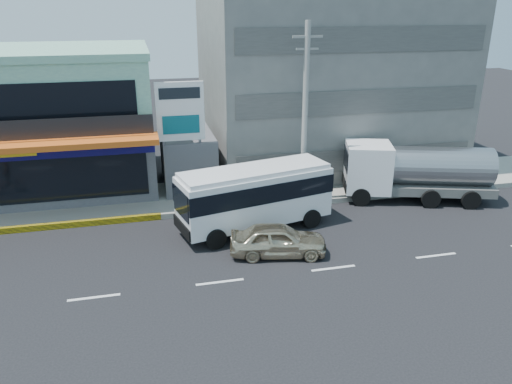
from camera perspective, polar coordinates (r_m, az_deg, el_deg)
ground at (r=21.01m, az=-4.15°, el=-10.24°), size 120.00×120.00×0.00m
sidewalk at (r=30.31m, az=2.22°, el=0.21°), size 70.00×5.00×0.30m
shop_building at (r=32.91m, az=-22.51°, el=7.29°), size 12.40×11.70×8.00m
concrete_building at (r=35.38m, az=8.01°, el=14.45°), size 16.00×12.00×14.00m
gap_structure at (r=31.27m, az=-7.86°, el=3.77°), size 3.00×6.00×3.50m
satellite_dish at (r=29.82m, az=-7.83°, el=6.58°), size 1.50×1.50×0.15m
billboard at (r=27.73m, az=-8.61°, el=8.33°), size 2.60×0.18×6.90m
utility_pole_near at (r=27.26m, az=5.61°, el=8.73°), size 1.60×0.30×10.00m
minibus at (r=24.87m, az=-0.13°, el=-0.12°), size 8.07×4.16×3.23m
sedan at (r=22.76m, az=2.56°, el=-5.47°), size 4.64×2.60×1.49m
tanker_truck at (r=30.08m, az=17.46°, el=2.33°), size 8.70×4.85×3.29m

